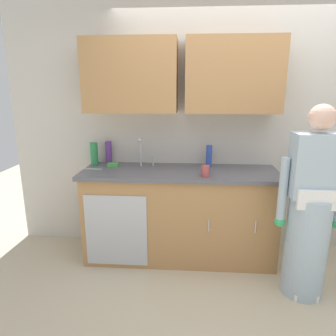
# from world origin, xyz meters

# --- Properties ---
(ground_plane) EXTENTS (9.00, 9.00, 0.00)m
(ground_plane) POSITION_xyz_m (0.00, 0.00, 0.00)
(ground_plane) COLOR beige
(kitchen_wall_with_uppers) EXTENTS (4.80, 0.44, 2.70)m
(kitchen_wall_with_uppers) POSITION_xyz_m (-0.14, 0.99, 1.48)
(kitchen_wall_with_uppers) COLOR beige
(kitchen_wall_with_uppers) RESTS_ON ground
(counter_cabinet) EXTENTS (1.90, 0.62, 0.90)m
(counter_cabinet) POSITION_xyz_m (-0.55, 0.70, 0.45)
(counter_cabinet) COLOR #B27F4C
(counter_cabinet) RESTS_ON ground
(countertop) EXTENTS (1.96, 0.66, 0.04)m
(countertop) POSITION_xyz_m (-0.55, 0.70, 0.92)
(countertop) COLOR #595960
(countertop) RESTS_ON counter_cabinet
(sink) EXTENTS (0.50, 0.36, 0.35)m
(sink) POSITION_xyz_m (-0.93, 0.71, 0.93)
(sink) COLOR #B7BABF
(sink) RESTS_ON counter_cabinet
(person_at_sink) EXTENTS (0.55, 0.34, 1.62)m
(person_at_sink) POSITION_xyz_m (0.54, 0.16, 0.69)
(person_at_sink) COLOR white
(person_at_sink) RESTS_ON ground
(bottle_water_tall) EXTENTS (0.06, 0.06, 0.22)m
(bottle_water_tall) POSITION_xyz_m (-0.25, 0.87, 1.05)
(bottle_water_tall) COLOR #334CB2
(bottle_water_tall) RESTS_ON countertop
(bottle_soap) EXTENTS (0.07, 0.07, 0.24)m
(bottle_soap) POSITION_xyz_m (-1.33, 0.94, 1.06)
(bottle_soap) COLOR #66388C
(bottle_soap) RESTS_ON countertop
(bottle_cleaner_spray) EXTENTS (0.08, 0.08, 0.24)m
(bottle_cleaner_spray) POSITION_xyz_m (-1.48, 0.88, 1.06)
(bottle_cleaner_spray) COLOR #2D8C4C
(bottle_cleaner_spray) RESTS_ON countertop
(cup_by_sink) EXTENTS (0.08, 0.08, 0.10)m
(cup_by_sink) POSITION_xyz_m (-0.31, 0.49, 0.99)
(cup_by_sink) COLOR #B24C47
(cup_by_sink) RESTS_ON countertop
(knife_on_counter) EXTENTS (0.24, 0.04, 0.01)m
(knife_on_counter) POSITION_xyz_m (-1.46, 0.68, 0.94)
(knife_on_counter) COLOR silver
(knife_on_counter) RESTS_ON countertop
(sponge) EXTENTS (0.11, 0.07, 0.03)m
(sponge) POSITION_xyz_m (-1.26, 0.83, 0.96)
(sponge) COLOR #4CBF4C
(sponge) RESTS_ON countertop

